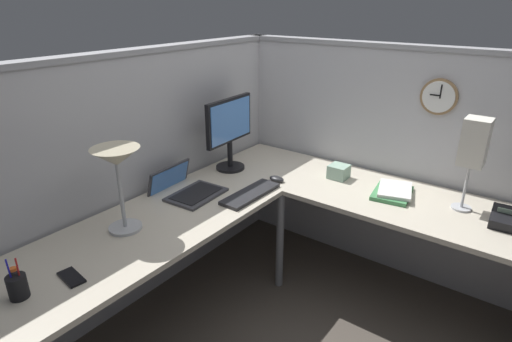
{
  "coord_description": "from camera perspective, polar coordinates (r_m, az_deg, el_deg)",
  "views": [
    {
      "loc": [
        -1.85,
        -1.14,
        1.84
      ],
      "look_at": [
        -0.02,
        0.23,
        0.9
      ],
      "focal_mm": 29.38,
      "sensor_mm": 36.0,
      "label": 1
    }
  ],
  "objects": [
    {
      "name": "book_stack",
      "position": [
        2.68,
        18.18,
        -2.69
      ],
      "size": [
        0.32,
        0.26,
        0.04
      ],
      "color": "#3F7F4C",
      "rests_on": "desk"
    },
    {
      "name": "ground_plane",
      "position": [
        2.85,
        4.07,
        -17.87
      ],
      "size": [
        6.8,
        6.8,
        0.0
      ],
      "primitive_type": "plane",
      "color": "#4C443D"
    },
    {
      "name": "monitor",
      "position": [
        2.86,
        -3.62,
        5.79
      ],
      "size": [
        0.46,
        0.2,
        0.5
      ],
      "color": "black",
      "rests_on": "desk"
    },
    {
      "name": "cell_phone",
      "position": [
        2.01,
        -23.83,
        -13.1
      ],
      "size": [
        0.09,
        0.15,
        0.01
      ],
      "primitive_type": "cube",
      "rotation": [
        0.0,
        0.0,
        -0.13
      ],
      "color": "black",
      "rests_on": "desk"
    },
    {
      "name": "desk_lamp_dome",
      "position": [
        2.15,
        -18.42,
        0.93
      ],
      "size": [
        0.24,
        0.24,
        0.44
      ],
      "color": "#B7BABF",
      "rests_on": "desk"
    },
    {
      "name": "cubicle_wall_right",
      "position": [
        3.05,
        17.66,
        1.22
      ],
      "size": [
        0.12,
        2.37,
        1.58
      ],
      "color": "#B2B2B7",
      "rests_on": "ground"
    },
    {
      "name": "wall_clock",
      "position": [
        2.79,
        23.66,
        9.26
      ],
      "size": [
        0.04,
        0.22,
        0.22
      ],
      "color": "olive"
    },
    {
      "name": "cubicle_wall_back",
      "position": [
        2.71,
        -15.5,
        -1.16
      ],
      "size": [
        2.57,
        0.12,
        1.58
      ],
      "color": "#B2B2B7",
      "rests_on": "ground"
    },
    {
      "name": "desk",
      "position": [
        2.36,
        3.53,
        -8.43
      ],
      "size": [
        2.35,
        2.15,
        0.73
      ],
      "color": "beige",
      "rests_on": "ground"
    },
    {
      "name": "tissue_box",
      "position": [
        2.83,
        11.19,
        -0.08
      ],
      "size": [
        0.12,
        0.12,
        0.09
      ],
      "primitive_type": "cube",
      "color": "#8CAD99",
      "rests_on": "desk"
    },
    {
      "name": "keyboard",
      "position": [
        2.55,
        -0.76,
        -3.12
      ],
      "size": [
        0.43,
        0.15,
        0.02
      ],
      "primitive_type": "cube",
      "rotation": [
        0.0,
        0.0,
        -0.02
      ],
      "color": "#232326",
      "rests_on": "desk"
    },
    {
      "name": "pen_cup",
      "position": [
        1.97,
        -29.71,
        -13.47
      ],
      "size": [
        0.08,
        0.08,
        0.18
      ],
      "color": "black",
      "rests_on": "desk"
    },
    {
      "name": "laptop",
      "position": [
        2.62,
        -9.74,
        -2.37
      ],
      "size": [
        0.36,
        0.4,
        0.22
      ],
      "color": "#38383D",
      "rests_on": "desk"
    },
    {
      "name": "computer_mouse",
      "position": [
        2.74,
        2.83,
        -1.07
      ],
      "size": [
        0.06,
        0.1,
        0.03
      ],
      "primitive_type": "ellipsoid",
      "color": "#232326",
      "rests_on": "desk"
    },
    {
      "name": "desk_lamp_paper",
      "position": [
        2.53,
        27.57,
        3.16
      ],
      "size": [
        0.13,
        0.13,
        0.53
      ],
      "color": "#B7BABF",
      "rests_on": "desk"
    }
  ]
}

